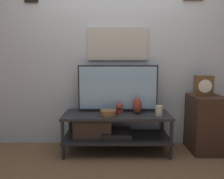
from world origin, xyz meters
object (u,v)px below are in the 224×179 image
(candle_jar, at_px, (158,111))
(decorative_bust, at_px, (119,108))
(vase_urn_stoneware, at_px, (136,106))
(vase_wide_bowl, at_px, (107,113))
(television, at_px, (117,88))
(mantel_clock, at_px, (202,86))

(candle_jar, distance_m, decorative_bust, 0.48)
(decorative_bust, bearing_deg, candle_jar, -12.37)
(vase_urn_stoneware, relative_size, candle_jar, 1.66)
(vase_wide_bowl, relative_size, vase_urn_stoneware, 0.93)
(television, height_order, vase_wide_bowl, television)
(vase_wide_bowl, xyz_separation_m, mantel_clock, (1.20, 0.16, 0.31))
(vase_urn_stoneware, bearing_deg, television, 153.06)
(vase_urn_stoneware, distance_m, candle_jar, 0.27)
(decorative_bust, height_order, mantel_clock, mantel_clock)
(mantel_clock, bearing_deg, candle_jar, -164.45)
(candle_jar, relative_size, decorative_bust, 0.89)
(decorative_bust, distance_m, mantel_clock, 1.09)
(decorative_bust, bearing_deg, vase_wide_bowl, -143.33)
(vase_urn_stoneware, distance_m, mantel_clock, 0.87)
(candle_jar, distance_m, mantel_clock, 0.67)
(television, height_order, candle_jar, television)
(mantel_clock, bearing_deg, vase_wide_bowl, -172.18)
(candle_jar, bearing_deg, decorative_bust, 167.63)
(vase_urn_stoneware, xyz_separation_m, candle_jar, (0.25, -0.10, -0.04))
(vase_urn_stoneware, bearing_deg, vase_wide_bowl, -164.76)
(candle_jar, bearing_deg, vase_wide_bowl, -179.85)
(candle_jar, bearing_deg, television, 155.99)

